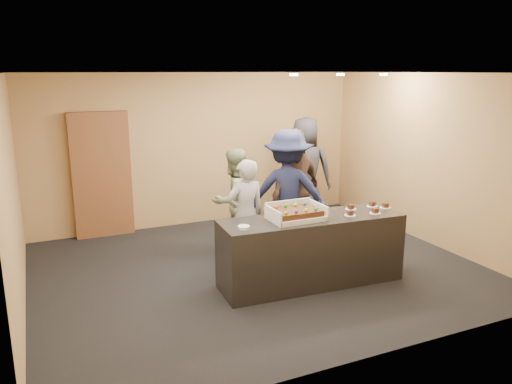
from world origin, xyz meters
TOP-DOWN VIEW (x-y plane):
  - room at (0.00, 0.00)m, footprint 6.04×6.00m
  - serving_counter at (0.44, -0.73)m, footprint 2.44×0.84m
  - storage_cabinet at (-1.74, 2.41)m, footprint 0.95×0.15m
  - cake_box at (0.21, -0.70)m, footprint 0.68×0.47m
  - sheet_cake at (0.21, -0.73)m, footprint 0.58×0.40m
  - plate_stack at (-0.54, -0.80)m, footprint 0.14×0.14m
  - slice_a at (0.93, -0.86)m, footprint 0.15×0.15m
  - slice_b at (1.11, -0.62)m, footprint 0.15×0.15m
  - slice_c at (1.29, -0.91)m, footprint 0.15×0.15m
  - slice_d at (1.46, -0.62)m, footprint 0.15×0.15m
  - slice_e at (1.58, -0.75)m, footprint 0.15×0.15m
  - person_server_grey at (-0.14, 0.09)m, footprint 0.60×0.42m
  - person_sage_man at (-0.01, 0.86)m, footprint 0.92×0.80m
  - person_navy_man at (0.68, 0.42)m, footprint 1.41×1.19m
  - person_brown_extra at (0.88, 0.51)m, footprint 1.20×0.91m
  - person_dark_suit at (1.69, 1.66)m, footprint 1.13×1.02m
  - ceiling_spotlights at (1.60, 0.50)m, footprint 1.72×0.12m

SIDE VIEW (x-z plane):
  - serving_counter at x=0.44m, z-range 0.00..0.90m
  - person_server_grey at x=-0.14m, z-range 0.00..1.57m
  - person_sage_man at x=-0.01m, z-range 0.00..1.59m
  - plate_stack at x=-0.54m, z-range 0.90..0.94m
  - slice_a at x=0.93m, z-range 0.89..0.96m
  - slice_b at x=1.11m, z-range 0.89..0.96m
  - slice_c at x=1.29m, z-range 0.89..0.96m
  - slice_d at x=1.46m, z-range 0.89..0.96m
  - slice_e at x=1.58m, z-range 0.89..0.96m
  - person_navy_man at x=0.68m, z-range 0.00..1.89m
  - person_brown_extra at x=0.88m, z-range 0.00..1.89m
  - cake_box at x=0.21m, z-range 0.85..1.05m
  - person_dark_suit at x=1.69m, z-range 0.00..1.94m
  - sheet_cake at x=0.21m, z-range 0.94..1.05m
  - storage_cabinet at x=-1.74m, z-range 0.00..2.09m
  - room at x=0.00m, z-range 0.00..2.70m
  - ceiling_spotlights at x=1.60m, z-range 2.66..2.69m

